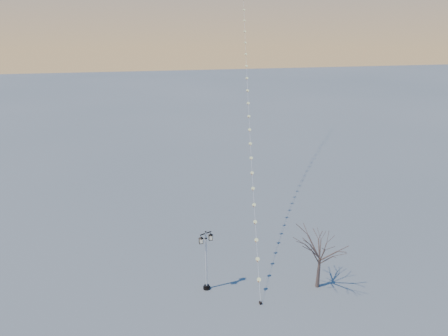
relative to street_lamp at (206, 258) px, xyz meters
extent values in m
plane|color=slate|center=(2.16, -1.66, -2.63)|extent=(300.00, 300.00, 0.00)
cylinder|color=black|center=(0.00, 0.00, -2.55)|extent=(0.53, 0.53, 0.15)
cylinder|color=black|center=(0.00, 0.00, -2.41)|extent=(0.38, 0.38, 0.13)
cylinder|color=silver|center=(0.00, 0.00, -0.13)|extent=(0.12, 0.12, 4.43)
cylinder|color=black|center=(0.00, 0.00, 1.56)|extent=(0.19, 0.19, 0.06)
cube|color=black|center=(0.00, 0.00, 1.94)|extent=(0.85, 0.40, 0.06)
sphere|color=black|center=(0.00, 0.00, 2.05)|extent=(0.13, 0.13, 0.13)
pyramid|color=black|center=(-0.36, -0.16, 1.80)|extent=(0.41, 0.41, 0.13)
cube|color=beige|center=(-0.36, -0.16, 1.51)|extent=(0.24, 0.24, 0.32)
cube|color=black|center=(-0.36, -0.16, 1.33)|extent=(0.28, 0.28, 0.04)
pyramid|color=black|center=(0.36, 0.16, 1.80)|extent=(0.41, 0.41, 0.13)
cube|color=beige|center=(0.36, 0.16, 1.51)|extent=(0.24, 0.24, 0.32)
cube|color=black|center=(0.36, 0.16, 1.33)|extent=(0.28, 0.28, 0.04)
cone|color=#4C3932|center=(8.00, -1.42, -1.37)|extent=(0.30, 0.30, 2.51)
cylinder|color=black|center=(3.35, -2.43, -2.53)|extent=(0.20, 0.20, 0.20)
cylinder|color=black|center=(3.35, -2.43, -2.51)|extent=(0.03, 0.03, 0.24)
cone|color=orange|center=(7.53, 18.03, 12.94)|extent=(0.08, 0.08, 0.27)
cylinder|color=white|center=(3.35, -2.43, -2.04)|extent=(0.02, 0.02, 0.78)
camera|label=1|loc=(-3.65, -23.71, 15.47)|focal=31.53mm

